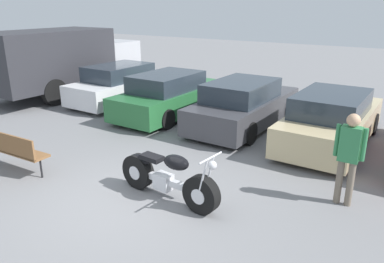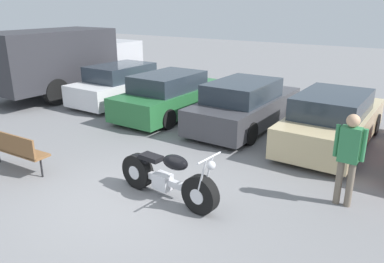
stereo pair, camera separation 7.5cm
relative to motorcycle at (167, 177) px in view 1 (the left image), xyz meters
name	(u,v)px [view 1 (the left image)]	position (x,y,z in m)	size (l,w,h in m)	color
ground_plane	(129,200)	(-0.55, -0.46, -0.43)	(60.00, 60.00, 0.00)	slate
motorcycle	(167,177)	(0.00, 0.00, 0.00)	(2.24, 0.64, 1.09)	black
parked_car_white	(123,84)	(-5.81, 5.04, 0.21)	(1.81, 4.41, 1.38)	white
parked_car_green	(171,95)	(-3.29, 4.58, 0.21)	(1.81, 4.41, 1.38)	#286B38
parked_car_dark_grey	(244,105)	(-0.76, 4.76, 0.21)	(1.81, 4.41, 1.38)	#3D3D42
parked_car_champagne	(331,120)	(1.76, 4.64, 0.21)	(1.81, 4.41, 1.38)	#C6B284
delivery_truck	(62,59)	(-8.54, 4.57, 1.00)	(2.41, 6.32, 2.53)	#2D2D33
park_bench	(12,148)	(-3.47, -0.85, 0.12)	(1.71, 0.48, 0.89)	brown
person_standing	(349,152)	(2.77, 1.60, 0.58)	(0.52, 0.23, 1.70)	#726656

